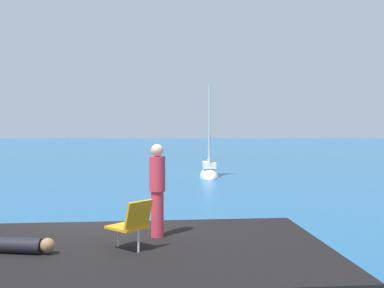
{
  "coord_description": "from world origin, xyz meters",
  "views": [
    {
      "loc": [
        1.74,
        -9.92,
        2.99
      ],
      "look_at": [
        1.89,
        12.54,
        1.97
      ],
      "focal_mm": 44.01,
      "sensor_mm": 36.0,
      "label": 1
    }
  ],
  "objects": [
    {
      "name": "ground_plane",
      "position": [
        0.0,
        0.0,
        0.0
      ],
      "size": [
        160.0,
        160.0,
        0.0
      ],
      "primitive_type": "plane",
      "color": "#236093"
    },
    {
      "name": "shore_ledge",
      "position": [
        0.45,
        -2.54,
        0.5
      ],
      "size": [
        7.41,
        4.68,
        1.0
      ],
      "primitive_type": "cube",
      "rotation": [
        0.0,
        0.0,
        0.09
      ],
      "color": "black",
      "rests_on": "ground"
    },
    {
      "name": "boulder_seaward",
      "position": [
        3.42,
        -0.39,
        0.0
      ],
      "size": [
        1.7,
        1.85,
        1.08
      ],
      "primitive_type": "cube",
      "rotation": [
        -0.1,
        -0.18,
        2.24
      ],
      "color": "black",
      "rests_on": "ground"
    },
    {
      "name": "boulder_inland",
      "position": [
        2.88,
        -0.46,
        0.0
      ],
      "size": [
        1.44,
        1.52,
        0.88
      ],
      "primitive_type": "cube",
      "rotation": [
        0.19,
        -0.1,
        0.94
      ],
      "color": "black",
      "rests_on": "ground"
    },
    {
      "name": "sailboat_near",
      "position": [
        2.85,
        15.82,
        0.3
      ],
      "size": [
        1.03,
        3.02,
        5.58
      ],
      "rotation": [
        0.0,
        0.0,
        4.72
      ],
      "color": "white",
      "rests_on": "ground"
    },
    {
      "name": "person_sunbather",
      "position": [
        -1.07,
        -2.8,
        1.12
      ],
      "size": [
        1.76,
        0.43,
        0.25
      ],
      "rotation": [
        0.0,
        0.0,
        3.0
      ],
      "color": "black",
      "rests_on": "shore_ledge"
    },
    {
      "name": "person_standing",
      "position": [
        1.19,
        -1.81,
        1.87
      ],
      "size": [
        0.28,
        0.28,
        1.62
      ],
      "rotation": [
        0.0,
        0.0,
        4.37
      ],
      "color": "#DB384C",
      "rests_on": "shore_ledge"
    },
    {
      "name": "beach_chair",
      "position": [
        0.86,
        -2.68,
        1.45
      ],
      "size": [
        0.76,
        0.75,
        0.8
      ],
      "rotation": [
        0.0,
        0.0,
        2.43
      ],
      "color": "orange",
      "rests_on": "shore_ledge"
    }
  ]
}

